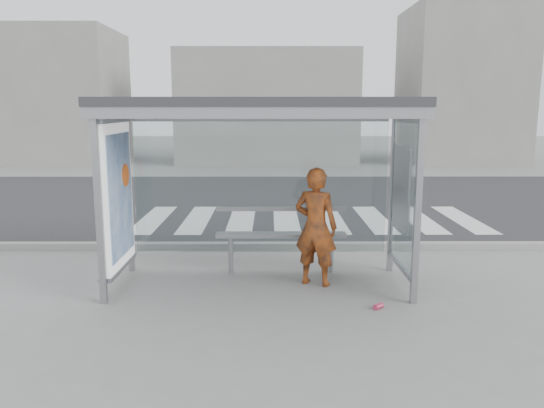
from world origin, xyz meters
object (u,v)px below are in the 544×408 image
at_px(bus_shelter, 232,145).
at_px(soda_can, 378,306).
at_px(person, 316,227).
at_px(bench, 281,235).

xyz_separation_m(bus_shelter, soda_can, (1.88, -0.97, -1.95)).
distance_m(person, bench, 0.76).
xyz_separation_m(person, soda_can, (0.72, -0.96, -0.81)).
bearing_deg(bench, soda_can, -51.31).
relative_size(person, bench, 0.86).
bearing_deg(bench, bus_shelter, -142.60).
xyz_separation_m(bus_shelter, person, (1.16, -0.01, -1.14)).
height_order(person, soda_can, person).
distance_m(bus_shelter, person, 1.63).
relative_size(bench, soda_can, 14.73).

